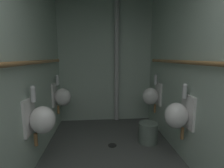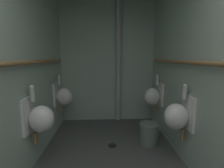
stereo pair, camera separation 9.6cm
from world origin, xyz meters
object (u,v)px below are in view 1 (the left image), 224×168
floor_drain (112,145)px  urinal_right_far (151,96)px  urinal_left_far (62,96)px  urinal_left_mid (41,119)px  standpipe_back_wall (117,61)px  waste_bin (148,133)px  urinal_right_mid (178,115)px

floor_drain → urinal_right_far: bearing=34.5°
urinal_left_far → urinal_left_mid: bearing=-90.0°
urinal_right_far → standpipe_back_wall: 1.05m
urinal_right_far → waste_bin: (-0.20, -0.50, -0.52)m
urinal_left_mid → urinal_right_mid: bearing=0.4°
floor_drain → waste_bin: waste_bin is taller
urinal_right_mid → urinal_left_mid: bearing=-179.6°
urinal_right_far → waste_bin: 0.75m
urinal_left_mid → urinal_right_mid: same height
urinal_left_mid → floor_drain: urinal_left_mid is taller
urinal_right_far → urinal_left_mid: bearing=-147.8°
waste_bin → floor_drain: bearing=-174.6°
urinal_left_mid → standpipe_back_wall: bearing=55.5°
standpipe_back_wall → waste_bin: 1.61m
floor_drain → waste_bin: (0.61, 0.06, 0.17)m
urinal_right_mid → standpipe_back_wall: standpipe_back_wall is taller
urinal_right_mid → floor_drain: size_ratio=5.39×
waste_bin → urinal_right_far: bearing=68.0°
urinal_right_mid → waste_bin: bearing=109.4°
urinal_right_mid → urinal_right_far: size_ratio=1.00×
urinal_right_mid → standpipe_back_wall: size_ratio=0.28×
urinal_left_mid → urinal_left_far: bearing=90.0°
standpipe_back_wall → floor_drain: bearing=-99.8°
urinal_right_mid → waste_bin: 0.80m
urinal_left_mid → urinal_right_far: 2.04m
urinal_left_mid → urinal_right_far: (1.73, 1.09, 0.00)m
urinal_left_mid → urinal_right_far: size_ratio=1.00×
urinal_left_mid → waste_bin: (1.52, 0.59, -0.52)m
urinal_left_far → urinal_right_far: bearing=-2.8°
urinal_left_far → waste_bin: (1.52, -0.58, -0.52)m
urinal_left_mid → floor_drain: size_ratio=5.39×
urinal_right_mid → floor_drain: bearing=147.5°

